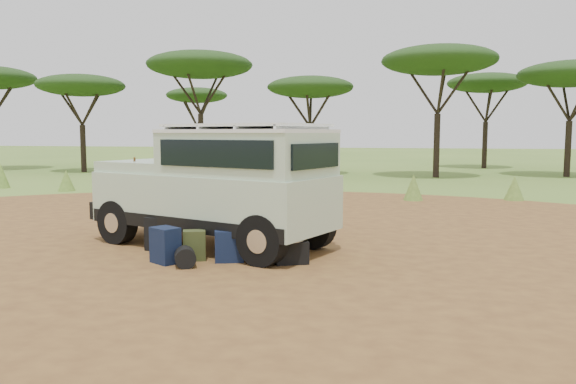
% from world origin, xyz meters
% --- Properties ---
extents(ground, '(140.00, 140.00, 0.00)m').
position_xyz_m(ground, '(0.00, 0.00, 0.00)').
color(ground, '#557B2B').
rests_on(ground, ground).
extents(dirt_clearing, '(23.00, 23.00, 0.01)m').
position_xyz_m(dirt_clearing, '(0.00, 0.00, 0.00)').
color(dirt_clearing, brown).
rests_on(dirt_clearing, ground).
extents(grass_fringe, '(36.60, 1.60, 0.90)m').
position_xyz_m(grass_fringe, '(0.12, 8.67, 0.40)').
color(grass_fringe, '#557B2B').
rests_on(grass_fringe, ground).
extents(acacia_treeline, '(46.70, 13.20, 6.26)m').
position_xyz_m(acacia_treeline, '(0.75, 19.81, 4.87)').
color(acacia_treeline, black).
rests_on(acacia_treeline, ground).
extents(safari_vehicle, '(4.80, 3.20, 2.20)m').
position_xyz_m(safari_vehicle, '(-0.38, 0.45, 1.06)').
color(safari_vehicle, '#B3CAAD').
rests_on(safari_vehicle, ground).
extents(walking_staff, '(0.40, 0.46, 1.60)m').
position_xyz_m(walking_staff, '(-2.26, 0.81, 0.80)').
color(walking_staff, brown).
rests_on(walking_staff, ground).
extents(backpack_black, '(0.44, 0.33, 0.59)m').
position_xyz_m(backpack_black, '(-1.31, -0.03, 0.30)').
color(backpack_black, black).
rests_on(backpack_black, ground).
extents(backpack_navy, '(0.54, 0.49, 0.57)m').
position_xyz_m(backpack_navy, '(-0.78, -0.94, 0.29)').
color(backpack_navy, '#121A3A').
rests_on(backpack_navy, ground).
extents(backpack_olive, '(0.42, 0.37, 0.49)m').
position_xyz_m(backpack_olive, '(-0.41, -0.65, 0.25)').
color(backpack_olive, '#3E4821').
rests_on(backpack_olive, ground).
extents(duffel_navy, '(0.54, 0.47, 0.51)m').
position_xyz_m(duffel_navy, '(0.16, -0.60, 0.25)').
color(duffel_navy, '#121A3A').
rests_on(duffel_navy, ground).
extents(hard_case, '(0.61, 0.54, 0.36)m').
position_xyz_m(hard_case, '(1.15, -0.51, 0.18)').
color(hard_case, black).
rests_on(hard_case, ground).
extents(stuff_sack, '(0.42, 0.42, 0.32)m').
position_xyz_m(stuff_sack, '(-0.37, -1.13, 0.16)').
color(stuff_sack, black).
rests_on(stuff_sack, ground).
extents(safari_hat, '(0.38, 0.38, 0.11)m').
position_xyz_m(safari_hat, '(1.15, -0.51, 0.40)').
color(safari_hat, beige).
rests_on(safari_hat, hard_case).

